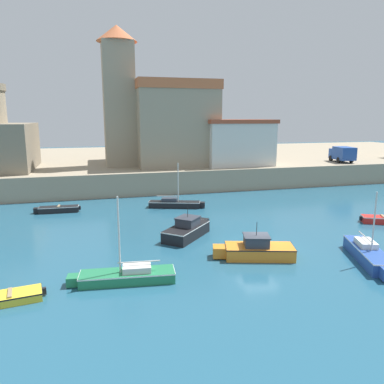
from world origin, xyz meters
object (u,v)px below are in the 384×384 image
(dinghy_yellow_6, at_px, (8,298))
(sailboat_black_1, at_px, (175,204))
(motorboat_black_3, at_px, (188,229))
(dinghy_black_5, at_px, (58,209))
(sailboat_green_0, at_px, (126,275))
(sailboat_blue_7, at_px, (369,254))
(motorboat_orange_4, at_px, (256,249))
(truck_on_quay, at_px, (342,154))
(harbor_shed_mid_row, at_px, (237,142))
(church, at_px, (163,119))
(dinghy_red_2, at_px, (384,220))

(dinghy_yellow_6, bearing_deg, sailboat_black_1, 54.31)
(motorboat_black_3, distance_m, dinghy_black_5, 14.88)
(sailboat_green_0, relative_size, sailboat_blue_7, 0.97)
(motorboat_orange_4, xyz_separation_m, truck_on_quay, (24.72, 24.72, 3.42))
(motorboat_orange_4, distance_m, truck_on_quay, 35.13)
(sailboat_black_1, xyz_separation_m, dinghy_yellow_6, (-12.53, -17.44, -0.16))
(dinghy_yellow_6, distance_m, harbor_shed_mid_row, 36.81)
(sailboat_green_0, height_order, truck_on_quay, sailboat_green_0)
(sailboat_black_1, relative_size, dinghy_yellow_6, 1.51)
(sailboat_black_1, relative_size, motorboat_black_3, 1.17)
(church, bearing_deg, sailboat_black_1, -96.70)
(dinghy_black_5, xyz_separation_m, sailboat_blue_7, (20.36, -18.64, 0.17))
(dinghy_red_2, bearing_deg, motorboat_black_3, 177.26)
(sailboat_green_0, relative_size, harbor_shed_mid_row, 0.65)
(dinghy_yellow_6, height_order, truck_on_quay, truck_on_quay)
(motorboat_orange_4, height_order, church, church)
(sailboat_green_0, relative_size, dinghy_black_5, 1.38)
(sailboat_green_0, relative_size, church, 0.34)
(harbor_shed_mid_row, bearing_deg, motorboat_black_3, -121.05)
(dinghy_red_2, height_order, church, church)
(dinghy_black_5, xyz_separation_m, truck_on_quay, (38.35, 8.58, 3.66))
(dinghy_red_2, xyz_separation_m, truck_on_quay, (10.39, 20.11, 3.66))
(sailboat_green_0, relative_size, motorboat_orange_4, 1.10)
(motorboat_black_3, xyz_separation_m, dinghy_black_5, (-10.34, 10.69, -0.27))
(sailboat_green_0, bearing_deg, dinghy_yellow_6, -172.00)
(church, distance_m, harbor_shed_mid_row, 10.90)
(sailboat_blue_7, bearing_deg, sailboat_black_1, 116.71)
(sailboat_black_1, bearing_deg, motorboat_orange_4, -82.00)
(motorboat_orange_4, bearing_deg, dinghy_yellow_6, -170.94)
(sailboat_black_1, relative_size, church, 0.33)
(sailboat_green_0, distance_m, dinghy_red_2, 23.80)
(harbor_shed_mid_row, bearing_deg, dinghy_black_5, -157.36)
(motorboat_black_3, distance_m, truck_on_quay, 34.16)
(motorboat_black_3, bearing_deg, sailboat_black_1, 83.16)
(truck_on_quay, bearing_deg, motorboat_black_3, -145.47)
(sailboat_blue_7, bearing_deg, dinghy_yellow_6, 179.57)
(church, xyz_separation_m, harbor_shed_mid_row, (9.08, -5.20, -3.05))
(church, bearing_deg, motorboat_orange_4, -89.45)
(dinghy_red_2, relative_size, sailboat_blue_7, 0.64)
(motorboat_black_3, bearing_deg, truck_on_quay, 34.53)
(dinghy_yellow_6, bearing_deg, truck_on_quay, 34.50)
(dinghy_red_2, height_order, dinghy_yellow_6, dinghy_red_2)
(sailboat_green_0, height_order, motorboat_black_3, sailboat_green_0)
(sailboat_blue_7, relative_size, church, 0.35)
(church, bearing_deg, dinghy_red_2, -60.72)
(dinghy_red_2, bearing_deg, sailboat_green_0, -165.13)
(sailboat_green_0, xyz_separation_m, dinghy_yellow_6, (-5.98, -0.84, -0.14))
(sailboat_green_0, distance_m, sailboat_black_1, 17.85)
(dinghy_red_2, distance_m, church, 31.10)
(harbor_shed_mid_row, distance_m, truck_on_quay, 16.06)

